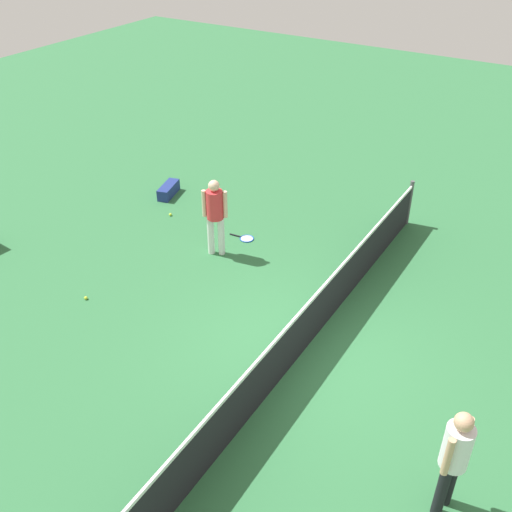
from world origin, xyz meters
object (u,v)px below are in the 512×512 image
at_px(player_near_side, 215,211).
at_px(tennis_ball_midcourt, 86,298).
at_px(tennis_ball_by_net, 170,215).
at_px(equipment_bag, 169,189).
at_px(player_far_side, 454,455).
at_px(tennis_racket_near_player, 246,238).

bearing_deg(player_near_side, tennis_ball_midcourt, -24.12).
relative_size(tennis_ball_by_net, equipment_bag, 0.08).
distance_m(player_far_side, tennis_ball_by_net, 8.80).
bearing_deg(equipment_bag, tennis_racket_near_player, 74.13).
bearing_deg(tennis_racket_near_player, tennis_ball_midcourt, -21.98).
relative_size(tennis_racket_near_player, tennis_ball_midcourt, 9.01).
relative_size(player_near_side, tennis_ball_midcourt, 25.76).
xyz_separation_m(player_near_side, tennis_ball_by_net, (-0.75, -1.85, -0.98)).
xyz_separation_m(tennis_ball_midcourt, equipment_bag, (-4.24, -1.39, 0.11)).
distance_m(player_far_side, equipment_bag, 9.83).
height_order(player_near_side, tennis_ball_by_net, player_near_side).
height_order(tennis_ball_midcourt, equipment_bag, equipment_bag).
relative_size(tennis_ball_by_net, tennis_ball_midcourt, 1.00).
bearing_deg(equipment_bag, tennis_ball_by_net, 39.99).
bearing_deg(tennis_ball_midcourt, equipment_bag, -161.87).
relative_size(player_near_side, tennis_racket_near_player, 2.86).
relative_size(tennis_racket_near_player, tennis_ball_by_net, 9.01).
xyz_separation_m(tennis_racket_near_player, tennis_ball_by_net, (0.06, -2.07, 0.02)).
relative_size(player_near_side, equipment_bag, 2.01).
bearing_deg(tennis_ball_by_net, tennis_ball_midcourt, 11.27).
distance_m(player_near_side, tennis_racket_near_player, 1.30).
xyz_separation_m(tennis_ball_by_net, tennis_ball_midcourt, (3.39, 0.68, 0.00)).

